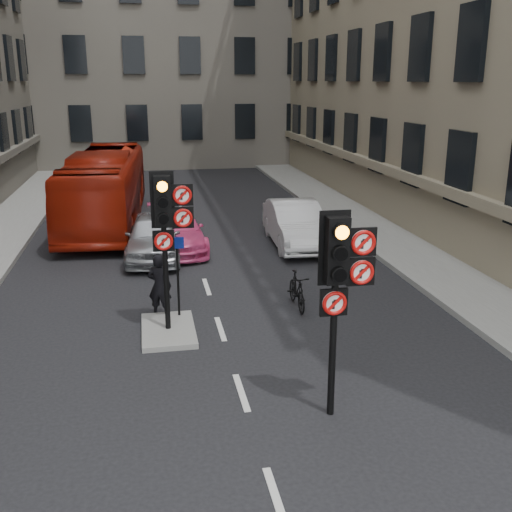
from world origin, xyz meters
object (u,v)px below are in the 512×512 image
object	(u,v)px
signal_far	(167,218)
bus_red	(105,188)
car_silver	(154,236)
signal_near	(341,272)
motorcycle	(297,290)
car_pink	(175,231)
info_sign	(177,265)
car_white	(295,224)
motorcyclist	(160,286)

from	to	relation	value
signal_far	bus_red	xyz separation A→B (m)	(-1.98, 11.37, -1.25)
bus_red	car_silver	bearing A→B (deg)	-67.74
signal_near	motorcycle	size ratio (longest dim) A/B	2.32
car_pink	signal_far	bearing A→B (deg)	-97.80
motorcycle	car_pink	bearing A→B (deg)	114.43
info_sign	signal_near	bearing A→B (deg)	-58.22
signal_near	info_sign	size ratio (longest dim) A/B	1.84
car_pink	car_white	bearing A→B (deg)	-8.12
signal_far	car_white	xyz separation A→B (m)	(4.63, 6.81, -1.94)
bus_red	motorcycle	bearing A→B (deg)	-59.88
bus_red	motorcycle	xyz separation A→B (m)	(5.18, -10.36, -0.99)
car_white	motorcyclist	world-z (taller)	motorcyclist
car_white	car_silver	bearing A→B (deg)	-170.64
signal_far	motorcyclist	distance (m)	2.17
bus_red	motorcycle	size ratio (longest dim) A/B	6.76
bus_red	motorcyclist	world-z (taller)	bus_red
signal_far	info_sign	world-z (taller)	signal_far
signal_far	car_silver	bearing A→B (deg)	92.22
car_pink	motorcycle	bearing A→B (deg)	-70.02
motorcycle	bus_red	bearing A→B (deg)	117.25
bus_red	info_sign	distance (m)	10.85
bus_red	info_sign	size ratio (longest dim) A/B	5.35
car_silver	car_pink	xyz separation A→B (m)	(0.74, 0.91, -0.09)
car_white	bus_red	size ratio (longest dim) A/B	0.44
car_pink	motorcyclist	size ratio (longest dim) A/B	2.75
car_white	car_pink	world-z (taller)	car_white
car_white	motorcycle	xyz separation A→B (m)	(-1.43, -5.81, -0.30)
car_white	bus_red	distance (m)	8.06
bus_red	motorcyclist	bearing A→B (deg)	-76.79
car_pink	info_sign	distance (m)	6.44
signal_far	motorcycle	world-z (taller)	signal_far
signal_near	car_silver	distance (m)	10.77
car_silver	info_sign	distance (m)	5.54
car_silver	car_white	size ratio (longest dim) A/B	0.92
signal_near	motorcyclist	xyz separation A→B (m)	(-2.82, 5.01, -1.78)
motorcyclist	car_silver	bearing A→B (deg)	-69.06
car_pink	motorcyclist	bearing A→B (deg)	-100.50
car_silver	car_pink	world-z (taller)	car_silver
signal_near	signal_far	bearing A→B (deg)	123.02
info_sign	car_white	bearing A→B (deg)	59.05
car_pink	signal_near	bearing A→B (deg)	-83.09
car_white	motorcycle	distance (m)	5.99
car_white	motorcycle	bearing A→B (deg)	-101.46
signal_far	car_white	size ratio (longest dim) A/B	0.77
signal_far	motorcycle	size ratio (longest dim) A/B	2.32
signal_near	bus_red	bearing A→B (deg)	106.61
signal_near	bus_red	xyz separation A→B (m)	(-4.58, 15.37, -1.13)
signal_near	car_white	xyz separation A→B (m)	(2.03, 10.81, -1.82)
car_silver	motorcycle	xyz separation A→B (m)	(3.44, -5.21, -0.26)
car_silver	car_pink	size ratio (longest dim) A/B	0.97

